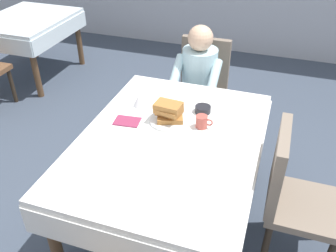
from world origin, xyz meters
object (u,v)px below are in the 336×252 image
at_px(dining_table_main, 169,150).
at_px(chair_diner, 202,84).
at_px(chair_right_side, 291,191).
at_px(plate_breakfast, 170,120).
at_px(breakfast_stack, 169,111).
at_px(spoon_near_edge, 148,144).
at_px(diner_person, 198,78).
at_px(fork_left_of_plate, 143,117).
at_px(knife_right_of_plate, 197,127).
at_px(background_table_far, 28,27).
at_px(cup_coffee, 202,122).
at_px(bowl_butter, 203,109).
at_px(syrup_pitcher, 138,101).

xyz_separation_m(dining_table_main, chair_diner, (-0.08, 1.17, -0.12)).
height_order(chair_right_side, plate_breakfast, chair_right_side).
bearing_deg(plate_breakfast, breakfast_stack, -145.34).
bearing_deg(spoon_near_edge, diner_person, 103.75).
xyz_separation_m(chair_diner, chair_right_side, (0.85, -1.17, 0.00)).
distance_m(diner_person, breakfast_stack, 0.84).
height_order(diner_person, breakfast_stack, diner_person).
height_order(chair_right_side, fork_left_of_plate, chair_right_side).
height_order(knife_right_of_plate, spoon_near_edge, same).
height_order(chair_diner, plate_breakfast, chair_diner).
xyz_separation_m(knife_right_of_plate, background_table_far, (-2.50, 1.58, -0.12)).
distance_m(cup_coffee, spoon_near_edge, 0.39).
height_order(cup_coffee, spoon_near_edge, cup_coffee).
bearing_deg(chair_right_side, cup_coffee, -106.74).
distance_m(knife_right_of_plate, spoon_near_edge, 0.36).
xyz_separation_m(plate_breakfast, spoon_near_edge, (-0.05, -0.29, -0.01)).
bearing_deg(fork_left_of_plate, chair_right_side, -102.86).
xyz_separation_m(chair_diner, knife_right_of_plate, (0.21, -1.00, 0.21)).
relative_size(dining_table_main, spoon_near_edge, 10.16).
xyz_separation_m(chair_diner, bowl_butter, (0.20, -0.80, 0.23)).
distance_m(breakfast_stack, knife_right_of_plate, 0.21).
xyz_separation_m(diner_person, knife_right_of_plate, (0.21, -0.84, 0.07)).
relative_size(fork_left_of_plate, spoon_near_edge, 1.20).
bearing_deg(cup_coffee, syrup_pitcher, 166.41).
bearing_deg(breakfast_stack, plate_breakfast, 34.66).
distance_m(chair_right_side, breakfast_stack, 0.90).
height_order(knife_right_of_plate, background_table_far, knife_right_of_plate).
relative_size(chair_right_side, knife_right_of_plate, 4.65).
bearing_deg(fork_left_of_plate, spoon_near_edge, -155.20).
bearing_deg(diner_person, dining_table_main, 94.49).
bearing_deg(chair_diner, breakfast_stack, 90.89).
bearing_deg(chair_diner, background_table_far, -14.24).
height_order(dining_table_main, plate_breakfast, plate_breakfast).
xyz_separation_m(chair_right_side, background_table_far, (-3.13, 1.75, 0.09)).
bearing_deg(bowl_butter, fork_left_of_plate, -151.61).
distance_m(dining_table_main, diner_person, 1.02).
bearing_deg(fork_left_of_plate, syrup_pitcher, 29.72).
xyz_separation_m(chair_right_side, bowl_butter, (-0.65, 0.37, 0.23)).
bearing_deg(background_table_far, chair_diner, -14.24).
relative_size(bowl_butter, fork_left_of_plate, 0.61).
bearing_deg(breakfast_stack, cup_coffee, -0.11).
bearing_deg(chair_diner, plate_breakfast, 91.33).
distance_m(cup_coffee, background_table_far, 2.97).
distance_m(cup_coffee, knife_right_of_plate, 0.05).
height_order(dining_table_main, chair_diner, chair_diner).
distance_m(dining_table_main, chair_right_side, 0.78).
xyz_separation_m(dining_table_main, bowl_butter, (0.12, 0.37, 0.11)).
xyz_separation_m(chair_diner, cup_coffee, (0.24, -0.99, 0.25)).
relative_size(plate_breakfast, breakfast_stack, 1.37).
bearing_deg(bowl_butter, knife_right_of_plate, -86.50).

